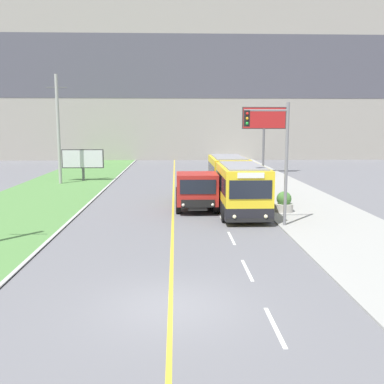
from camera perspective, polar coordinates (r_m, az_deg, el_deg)
ground_plane at (r=13.49m, az=-2.74°, el=-14.33°), size 300.00×300.00×0.00m
lane_marking_centre at (r=15.24m, az=-1.32°, el=-11.54°), size 2.88×140.00×0.01m
apartment_block_background at (r=69.78m, az=-2.30°, el=14.78°), size 80.00×8.04×25.39m
city_bus at (r=29.12m, az=5.39°, el=1.20°), size 2.63×12.76×2.95m
dump_truck at (r=27.60m, az=0.54°, el=0.23°), size 2.51×6.65×2.36m
utility_pole_far at (r=41.09m, az=-16.62°, el=7.65°), size 1.80×0.28×9.47m
traffic_light_mast at (r=23.09m, az=10.46°, el=5.39°), size 2.28×0.32×6.32m
billboard_large at (r=48.17m, az=9.14°, el=8.82°), size 4.62×0.24×7.00m
billboard_small at (r=42.77m, az=-13.70°, el=4.03°), size 3.82×0.24×2.93m
planter_round_near at (r=27.24m, az=11.59°, el=-1.35°), size 1.10×1.10×1.21m
planter_round_second at (r=32.12m, az=9.16°, el=0.30°), size 1.18×1.18×1.32m
planter_round_third at (r=37.14m, az=7.95°, el=1.45°), size 1.23×1.23×1.31m
planter_round_far at (r=42.13m, az=6.62°, el=2.29°), size 1.16×1.16×1.26m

